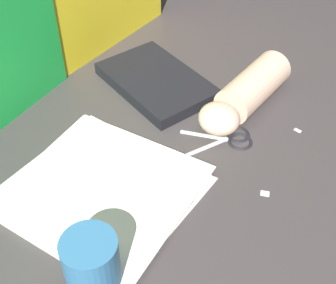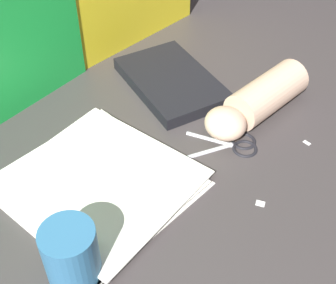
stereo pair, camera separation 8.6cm
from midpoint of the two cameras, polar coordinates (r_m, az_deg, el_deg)
The scene contains 8 objects.
ground_plane at distance 0.90m, azimuth -3.28°, elevation -3.17°, with size 6.00×6.00×0.00m, color #3D3838.
paper_stack at distance 0.87m, azimuth -10.91°, elevation -5.83°, with size 0.32×0.34×0.02m.
book_closed at distance 1.09m, azimuth -3.73°, elevation 7.27°, with size 0.26×0.31×0.03m.
scissors at distance 0.96m, azimuth 4.87°, elevation 0.41°, with size 0.14×0.15×0.01m.
hand_forearm at distance 1.01m, azimuth 7.02°, elevation 5.72°, with size 0.28×0.12×0.08m.
paper_scrap_near at distance 1.00m, azimuth 13.19°, elevation 1.28°, with size 0.01×0.02×0.00m.
paper_scrap_mid at distance 0.86m, azimuth 8.95°, elevation -6.36°, with size 0.02×0.02×0.00m.
mug at distance 0.72m, azimuth -12.78°, elevation -14.46°, with size 0.08×0.08×0.10m.
Camera 1 is at (-0.54, -0.32, 0.65)m, focal length 50.00 mm.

